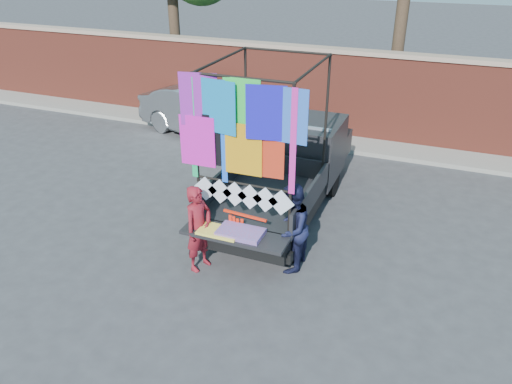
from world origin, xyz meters
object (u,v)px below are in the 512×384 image
at_px(man, 291,228).
at_px(woman, 199,228).
at_px(sedan, 209,112).
at_px(pickup_truck, 291,165).

bearing_deg(man, woman, -70.08).
xyz_separation_m(woman, man, (1.53, 0.58, 0.02)).
height_order(sedan, woman, woman).
bearing_deg(pickup_truck, sedan, 139.30).
bearing_deg(woman, man, -53.80).
bearing_deg(pickup_truck, man, -71.57).
bearing_deg(woman, sedan, 40.70).
xyz_separation_m(sedan, woman, (2.89, -6.17, 0.06)).
distance_m(pickup_truck, woman, 3.17).
relative_size(sedan, woman, 2.80).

